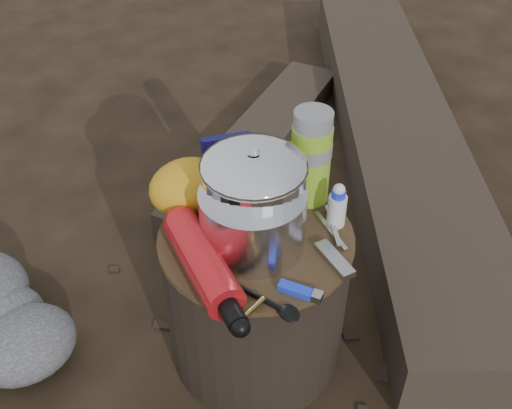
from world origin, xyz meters
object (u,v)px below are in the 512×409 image
thermos (311,157)px  travel_mug (245,166)px  log_main (395,131)px  fuel_bottle (203,262)px  camping_pot (254,194)px  stump (256,296)px

thermos → travel_mug: 0.16m
log_main → thermos: thermos is taller
fuel_bottle → thermos: bearing=22.5°
camping_pot → fuel_bottle: 0.18m
log_main → fuel_bottle: (-1.03, -0.52, 0.34)m
stump → log_main: size_ratio=0.20×
travel_mug → stump: bearing=-113.9°
camping_pot → log_main: bearing=27.8°
stump → thermos: (0.17, 0.05, 0.31)m
thermos → travel_mug: bearing=131.0°
camping_pot → thermos: 0.18m
stump → fuel_bottle: (-0.15, -0.05, 0.23)m
fuel_bottle → travel_mug: travel_mug is taller
log_main → camping_pot: bearing=-120.8°
camping_pot → fuel_bottle: bearing=-159.8°
stump → travel_mug: bearing=66.1°
fuel_bottle → travel_mug: size_ratio=2.94×
camping_pot → travel_mug: bearing=65.0°
stump → travel_mug: size_ratio=3.85×
camping_pot → thermos: size_ratio=0.95×
camping_pot → thermos: thermos is taller
fuel_bottle → stump: bearing=22.9°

